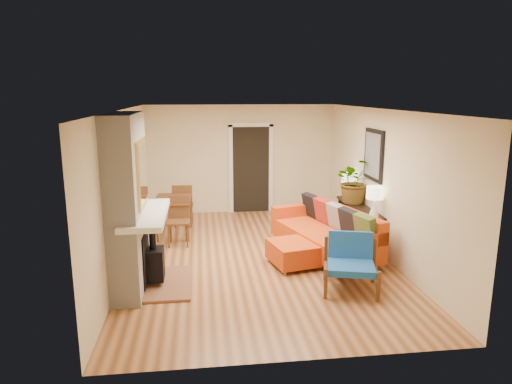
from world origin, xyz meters
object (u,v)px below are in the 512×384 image
(ottoman, at_px, (295,252))
(sofa, at_px, (328,231))
(blue_chair, at_px, (351,259))
(houseplant, at_px, (355,181))
(lamp_far, at_px, (349,182))
(lamp_near, at_px, (375,198))
(console_table, at_px, (359,213))
(dining_table, at_px, (177,205))

(ottoman, bearing_deg, sofa, 36.97)
(blue_chair, height_order, houseplant, houseplant)
(blue_chair, height_order, lamp_far, lamp_far)
(sofa, xyz_separation_m, lamp_near, (0.76, -0.22, 0.66))
(lamp_near, bearing_deg, blue_chair, -123.07)
(sofa, distance_m, console_table, 0.94)
(blue_chair, height_order, lamp_near, lamp_near)
(sofa, distance_m, lamp_near, 1.03)
(ottoman, distance_m, dining_table, 2.88)
(dining_table, height_order, houseplant, houseplant)
(lamp_near, bearing_deg, houseplant, 90.56)
(sofa, height_order, console_table, sofa)
(ottoman, bearing_deg, lamp_near, 12.15)
(ottoman, relative_size, console_table, 0.52)
(ottoman, relative_size, dining_table, 0.55)
(lamp_near, xyz_separation_m, lamp_far, (0.00, 1.42, 0.00))
(console_table, xyz_separation_m, houseplant, (-0.01, 0.27, 0.60))
(lamp_far, height_order, houseplant, houseplant)
(ottoman, relative_size, houseplant, 1.06)
(lamp_far, bearing_deg, dining_table, 176.13)
(dining_table, relative_size, lamp_near, 3.27)
(lamp_near, bearing_deg, dining_table, 154.87)
(ottoman, bearing_deg, lamp_far, 49.65)
(sofa, relative_size, houseplant, 2.78)
(lamp_near, bearing_deg, ottoman, -167.85)
(ottoman, bearing_deg, console_table, 35.86)
(houseplant, bearing_deg, console_table, -87.84)
(blue_chair, relative_size, lamp_near, 1.76)
(lamp_far, bearing_deg, blue_chair, -107.30)
(sofa, distance_m, houseplant, 1.34)
(sofa, xyz_separation_m, blue_chair, (-0.09, -1.52, 0.04))
(blue_chair, relative_size, dining_table, 0.54)
(dining_table, distance_m, lamp_far, 3.57)
(ottoman, relative_size, blue_chair, 1.01)
(sofa, relative_size, dining_table, 1.43)
(sofa, distance_m, ottoman, 0.91)
(console_table, bearing_deg, houseplant, 92.16)
(sofa, distance_m, blue_chair, 1.52)
(lamp_far, relative_size, houseplant, 0.60)
(sofa, bearing_deg, console_table, 34.80)
(houseplant, bearing_deg, sofa, -133.39)
(console_table, relative_size, lamp_near, 3.43)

